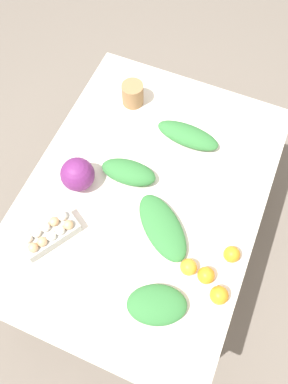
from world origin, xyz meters
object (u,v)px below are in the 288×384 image
orange_1 (206,275)px  orange_2 (232,254)px  greens_bunch_beet_tops (129,172)px  greens_bunch_scallion (157,305)px  greens_bunch_chard (162,227)px  egg_carton (50,234)px  paper_bag (133,94)px  orange_3 (219,295)px  cabbage_purple (78,174)px  orange_0 (189,267)px  greens_bunch_dandelion (188,135)px

orange_1 → orange_2: bearing=150.5°
greens_bunch_beet_tops → orange_1: (0.32, 0.49, -0.00)m
greens_bunch_scallion → greens_bunch_chard: bearing=-162.3°
egg_carton → paper_bag: (-0.83, 0.03, 0.02)m
greens_bunch_beet_tops → greens_bunch_scallion: 0.62m
orange_1 → orange_3: 0.09m
egg_carton → paper_bag: 0.84m
cabbage_purple → orange_0: cabbage_purple is taller
orange_0 → orange_3: 0.17m
greens_bunch_chard → greens_bunch_scallion: greens_bunch_scallion is taller
greens_bunch_beet_tops → orange_0: 0.52m
orange_2 → greens_bunch_beet_tops: bearing=-108.8°
cabbage_purple → orange_1: 0.73m
greens_bunch_chard → paper_bag: bearing=-146.2°
greens_bunch_scallion → orange_0: orange_0 is taller
greens_bunch_scallion → egg_carton: bearing=-100.0°
orange_1 → cabbage_purple: bearing=-106.1°
orange_0 → orange_1: bearing=86.6°
greens_bunch_beet_tops → greens_bunch_chard: (0.19, 0.25, -0.01)m
greens_bunch_scallion → orange_1: bearing=142.5°
greens_bunch_scallion → paper_bag: bearing=-151.2°
greens_bunch_chard → orange_0: orange_0 is taller
cabbage_purple → greens_bunch_dandelion: (-0.43, 0.39, -0.04)m
cabbage_purple → orange_2: bearing=84.6°
cabbage_purple → egg_carton: size_ratio=0.58×
egg_carton → greens_bunch_beet_tops: bearing=6.0°
egg_carton → orange_1: egg_carton is taller
orange_2 → orange_3: 0.19m
paper_bag → greens_bunch_chard: bearing=33.8°
paper_bag → orange_1: paper_bag is taller
orange_0 → cabbage_purple: bearing=-107.6°
greens_bunch_scallion → orange_1: size_ratio=3.34×
greens_bunch_chard → orange_1: bearing=62.4°
greens_bunch_chard → cabbage_purple: bearing=-99.0°
egg_carton → orange_0: bearing=-49.7°
greens_bunch_beet_tops → greens_bunch_scallion: size_ratio=1.08×
egg_carton → greens_bunch_chard: (-0.22, 0.44, -0.01)m
greens_bunch_dandelion → orange_1: same height
greens_bunch_beet_tops → greens_bunch_scallion: greens_bunch_beet_tops is taller
paper_bag → greens_bunch_dandelion: (0.11, 0.35, -0.03)m
orange_2 → greens_bunch_dandelion: bearing=-142.7°
greens_bunch_chard → orange_0: bearing=53.4°
egg_carton → orange_2: egg_carton is taller
paper_bag → greens_bunch_scallion: bearing=28.8°
paper_bag → greens_bunch_dandelion: bearing=71.9°
greens_bunch_beet_tops → greens_bunch_chard: greens_bunch_beet_tops is taller
greens_bunch_scallion → orange_2: bearing=145.6°
orange_0 → orange_1: 0.08m
orange_1 → orange_3: bearing=52.6°
cabbage_purple → paper_bag: 0.54m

